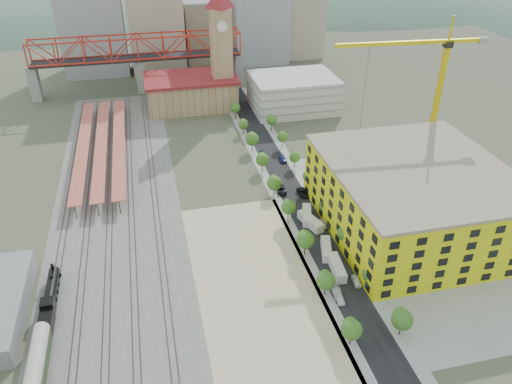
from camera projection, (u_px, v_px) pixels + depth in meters
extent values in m
plane|color=#474C38|center=(244.00, 207.00, 145.48)|extent=(400.00, 400.00, 0.00)
cube|color=#605E59|center=(117.00, 191.00, 153.01)|extent=(36.00, 165.00, 0.06)
cube|color=tan|center=(255.00, 280.00, 118.50)|extent=(28.00, 67.00, 0.06)
cube|color=black|center=(282.00, 176.00, 161.05)|extent=(12.00, 170.00, 0.06)
cube|color=gray|center=(266.00, 178.00, 159.98)|extent=(3.00, 170.00, 0.04)
cube|color=gray|center=(299.00, 174.00, 162.12)|extent=(3.00, 170.00, 0.04)
cube|color=gray|center=(418.00, 225.00, 137.60)|extent=(50.00, 90.00, 0.06)
cube|color=#382B23|center=(67.00, 197.00, 150.09)|extent=(0.12, 160.00, 0.18)
cube|color=#382B23|center=(72.00, 196.00, 150.37)|extent=(0.12, 160.00, 0.18)
cube|color=#382B23|center=(88.00, 194.00, 151.25)|extent=(0.12, 160.00, 0.18)
cube|color=#382B23|center=(93.00, 194.00, 151.53)|extent=(0.12, 160.00, 0.18)
cube|color=#382B23|center=(108.00, 192.00, 152.42)|extent=(0.12, 160.00, 0.18)
cube|color=#382B23|center=(113.00, 192.00, 152.70)|extent=(0.12, 160.00, 0.18)
cube|color=#382B23|center=(128.00, 190.00, 153.59)|extent=(0.12, 160.00, 0.18)
cube|color=#382B23|center=(133.00, 189.00, 153.87)|extent=(0.12, 160.00, 0.18)
cube|color=#382B23|center=(151.00, 187.00, 154.95)|extent=(0.12, 160.00, 0.18)
cube|color=#382B23|center=(156.00, 187.00, 155.23)|extent=(0.12, 160.00, 0.18)
cube|color=#CD5F4F|center=(83.00, 145.00, 171.67)|extent=(4.00, 80.00, 0.25)
cylinder|color=black|center=(84.00, 150.00, 172.71)|extent=(0.24, 0.24, 4.00)
cube|color=#CD5F4F|center=(101.00, 143.00, 172.83)|extent=(4.00, 80.00, 0.25)
cylinder|color=black|center=(102.00, 148.00, 173.87)|extent=(0.24, 0.24, 4.00)
cube|color=#CD5F4F|center=(119.00, 142.00, 174.00)|extent=(4.00, 80.00, 0.25)
cylinder|color=black|center=(120.00, 147.00, 175.04)|extent=(0.24, 0.24, 4.00)
cube|color=tan|center=(192.00, 93.00, 209.55)|extent=(36.00, 22.00, 12.00)
cube|color=maroon|center=(190.00, 78.00, 206.17)|extent=(38.00, 24.00, 1.20)
cube|color=tan|center=(222.00, 59.00, 203.13)|extent=(8.00, 8.00, 40.00)
cylinder|color=white|center=(222.00, 26.00, 192.43)|extent=(4.00, 0.30, 4.00)
cube|color=silver|center=(293.00, 93.00, 207.03)|extent=(34.00, 26.00, 14.00)
cube|color=gray|center=(35.00, 84.00, 215.25)|extent=(4.00, 6.00, 15.00)
cube|color=gray|center=(239.00, 69.00, 232.75)|extent=(4.00, 6.00, 15.00)
cube|color=gray|center=(141.00, 76.00, 224.00)|extent=(4.00, 6.00, 15.00)
cube|color=black|center=(139.00, 58.00, 219.83)|extent=(90.00, 9.00, 1.00)
cube|color=yellow|center=(413.00, 199.00, 132.34)|extent=(44.00, 50.00, 18.00)
cube|color=gray|center=(419.00, 168.00, 127.45)|extent=(44.60, 50.60, 0.80)
cube|color=#9EA0A3|center=(94.00, 34.00, 243.22)|extent=(30.00, 25.00, 38.00)
cube|color=#B2A58C|center=(155.00, 18.00, 241.25)|extent=(26.00, 22.00, 52.00)
cube|color=gray|center=(207.00, 31.00, 264.70)|extent=(24.00, 24.00, 30.00)
cube|color=#9EA0A3|center=(259.00, 2.00, 253.63)|extent=(28.00, 22.00, 60.00)
cube|color=#B2A58C|center=(300.00, 14.00, 266.62)|extent=(22.00, 20.00, 44.00)
cube|color=brown|center=(179.00, 31.00, 271.33)|extent=(20.00, 20.00, 26.00)
ellipsoid|color=#4C6B59|center=(72.00, 114.00, 381.46)|extent=(396.00, 216.00, 180.00)
ellipsoid|color=#4C6B59|center=(228.00, 128.00, 417.30)|extent=(484.00, 264.00, 220.00)
ellipsoid|color=#4C6B59|center=(364.00, 92.00, 429.19)|extent=(418.00, 228.00, 190.00)
cylinder|color=black|center=(52.00, 287.00, 112.84)|extent=(2.49, 11.93, 2.49)
cube|color=black|center=(48.00, 306.00, 107.37)|extent=(2.78, 2.98, 3.18)
cylinder|color=black|center=(52.00, 267.00, 116.04)|extent=(0.70, 0.70, 1.59)
sphere|color=black|center=(51.00, 277.00, 113.82)|extent=(0.99, 0.99, 0.99)
cone|color=black|center=(56.00, 273.00, 119.24)|extent=(2.59, 1.59, 2.59)
cube|color=black|center=(46.00, 323.00, 103.96)|extent=(2.78, 5.97, 2.78)
cube|color=#24341C|center=(38.00, 368.00, 93.72)|extent=(2.88, 17.90, 3.18)
cylinder|color=#ADA899|center=(36.00, 362.00, 92.84)|extent=(3.08, 17.90, 3.08)
cube|color=#D8BD0E|center=(435.00, 112.00, 155.03)|extent=(1.43, 1.43, 40.13)
cube|color=black|center=(448.00, 44.00, 144.11)|extent=(2.23, 2.23, 1.78)
cube|color=#D8BD0E|center=(393.00, 43.00, 141.49)|extent=(33.87, 3.79, 1.07)
cube|color=#D8BD0E|center=(466.00, 40.00, 144.33)|extent=(10.75, 1.93, 1.07)
cube|color=gray|center=(483.00, 40.00, 145.10)|extent=(2.85, 2.44, 1.78)
cube|color=#D8BD0E|center=(451.00, 28.00, 141.79)|extent=(0.45, 0.45, 7.13)
cube|color=silver|center=(337.00, 268.00, 120.34)|extent=(3.31, 9.49, 2.55)
cube|color=silver|center=(326.00, 249.00, 126.63)|extent=(4.58, 8.98, 2.38)
cube|color=silver|center=(310.00, 221.00, 137.01)|extent=(5.08, 9.73, 2.58)
cube|color=silver|center=(307.00, 215.00, 139.68)|extent=(4.85, 9.28, 2.46)
imported|color=white|center=(339.00, 298.00, 112.09)|extent=(2.09, 4.47, 1.48)
imported|color=gray|center=(336.00, 292.00, 113.72)|extent=(1.95, 4.94, 1.60)
imported|color=black|center=(281.00, 190.00, 152.27)|extent=(3.08, 5.71, 1.52)
imported|color=navy|center=(263.00, 155.00, 172.15)|extent=(2.38, 5.31, 1.51)
imported|color=white|center=(356.00, 281.00, 117.01)|extent=(2.17, 4.33, 1.41)
imported|color=gray|center=(322.00, 224.00, 136.85)|extent=(1.68, 4.37, 1.42)
imported|color=black|center=(303.00, 193.00, 150.93)|extent=(3.00, 5.77, 1.55)
imported|color=navy|center=(283.00, 159.00, 169.80)|extent=(2.24, 5.06, 1.44)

